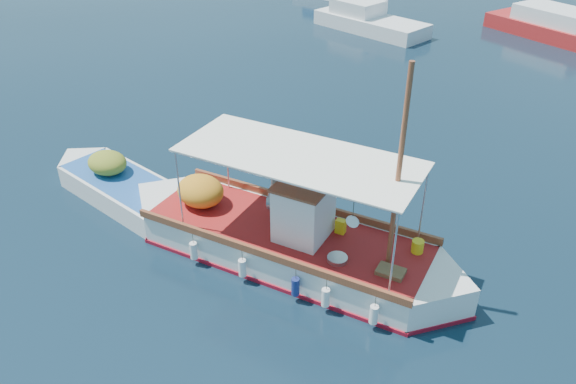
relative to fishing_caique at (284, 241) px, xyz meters
The scene contains 5 objects.
ground 0.78m from the fishing_caique, 45.28° to the left, with size 160.00×160.00×0.00m, color black.
fishing_caique is the anchor object (origin of this frame).
dinghy 5.59m from the fishing_caique, behind, with size 6.31×1.89×1.54m.
bg_boat_nw 21.68m from the fishing_caique, 116.83° to the left, with size 7.02×3.16×1.80m.
bg_boat_n 24.39m from the fishing_caique, 89.77° to the left, with size 10.70×5.72×1.80m.
Camera 1 is at (7.04, -9.34, 9.20)m, focal length 35.00 mm.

